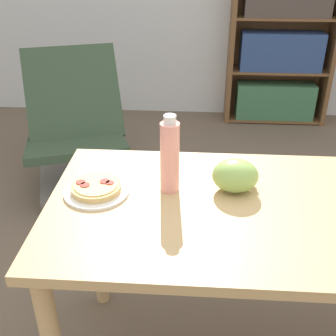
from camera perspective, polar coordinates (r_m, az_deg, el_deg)
The scene contains 7 objects.
ground_plane at distance 2.02m, azimuth 12.14°, elevation -21.35°, with size 14.00×14.00×0.00m, color brown.
dining_table at distance 1.44m, azimuth 11.78°, elevation -8.65°, with size 1.37×0.72×0.78m.
pizza_on_plate at distance 1.43m, azimuth -9.69°, elevation -2.82°, with size 0.22×0.22×0.04m.
grape_bunch at distance 1.42m, azimuth 9.10°, elevation -1.05°, with size 0.15×0.12×0.11m.
drink_bottle at distance 1.37m, azimuth 0.24°, elevation 1.61°, with size 0.06×0.06×0.27m.
lounge_chair_near at distance 2.87m, azimuth -11.96°, elevation 2.75°, with size 0.79×0.91×0.88m.
bookshelf at distance 3.89m, azimuth 15.05°, elevation 15.32°, with size 0.89×0.27×1.38m.
Camera 1 is at (-0.31, -1.26, 1.54)m, focal length 45.00 mm.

